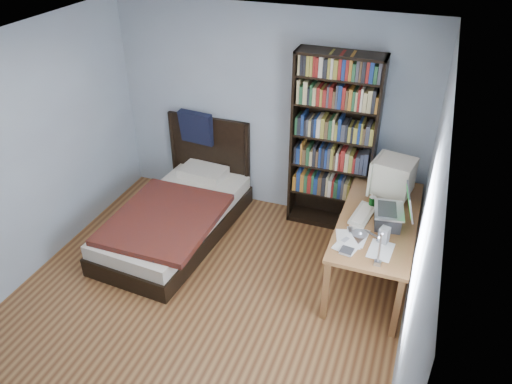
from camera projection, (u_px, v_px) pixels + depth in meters
room at (191, 206)px, 4.22m from camera, size 4.20×4.24×2.50m
desk at (381, 218)px, 5.51m from camera, size 0.75×1.67×0.73m
crt_monitor at (392, 176)px, 5.17m from camera, size 0.46×0.43×0.46m
laptop at (390, 215)px, 4.81m from camera, size 0.41×0.40×0.44m
desk_lamp at (363, 241)px, 3.85m from camera, size 0.24×0.52×0.62m
keyboard at (363, 214)px, 5.00m from camera, size 0.24×0.45×0.04m
speaker at (384, 235)px, 4.60m from camera, size 0.10×0.10×0.16m
soda_can at (372, 202)px, 5.11m from camera, size 0.07×0.07×0.12m
mouse at (382, 205)px, 5.15m from camera, size 0.06×0.11×0.04m
phone_silver at (351, 230)px, 4.79m from camera, size 0.08×0.11×0.02m
phone_grey at (345, 240)px, 4.66m from camera, size 0.07×0.09×0.02m
external_drive at (347, 251)px, 4.51m from camera, size 0.13×0.13×0.02m
bookshelf at (333, 145)px, 5.63m from camera, size 0.95×0.30×2.11m
bed at (178, 214)px, 5.89m from camera, size 1.18×2.16×1.16m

